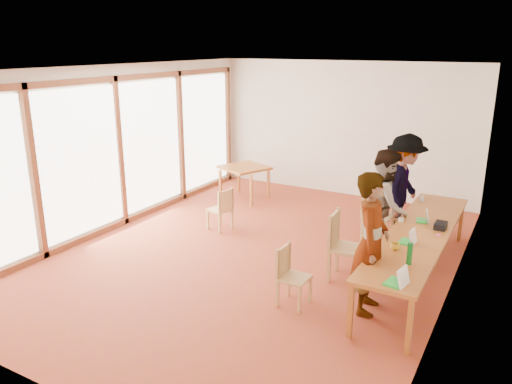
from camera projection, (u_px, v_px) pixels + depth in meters
ground at (257, 253)px, 8.31m from camera, size 8.00×8.00×0.00m
wall_back at (344, 129)px, 11.22m from camera, size 6.00×0.10×3.00m
wall_front at (43, 256)px, 4.54m from camera, size 6.00×0.10×3.00m
wall_right at (459, 193)px, 6.47m from camera, size 0.10×8.00×3.00m
window_wall at (119, 147)px, 9.27m from camera, size 0.10×8.00×3.00m
ceiling at (258, 67)px, 7.44m from camera, size 6.00×8.00×0.04m
communal_table at (419, 235)px, 7.19m from camera, size 0.80×4.00×0.75m
side_table at (245, 170)px, 11.01m from camera, size 0.90×0.90×0.75m
chair_near at (289, 269)px, 6.59m from camera, size 0.38×0.38×0.43m
chair_mid at (340, 239)px, 7.28m from camera, size 0.50×0.50×0.54m
chair_far at (382, 209)px, 8.91m from camera, size 0.47×0.47×0.45m
chair_empty at (372, 207)px, 8.66m from camera, size 0.49×0.49×0.54m
chair_spare at (223, 205)px, 9.20m from camera, size 0.45×0.45×0.43m
person_near at (371, 243)px, 6.30m from camera, size 0.54×0.74×1.86m
person_mid at (386, 206)px, 7.85m from camera, size 0.86×1.01×1.81m
person_far at (404, 188)px, 8.68m from camera, size 0.72×1.23×1.89m
laptop_near at (399, 280)px, 5.60m from camera, size 0.26×0.29×0.22m
laptop_mid at (410, 239)px, 6.76m from camera, size 0.22×0.25×0.20m
laptop_far at (425, 218)px, 7.59m from camera, size 0.23×0.25×0.19m
yellow_mug at (395, 247)px, 6.53m from camera, size 0.16×0.16×0.10m
green_bottle at (410, 254)px, 6.09m from camera, size 0.07×0.07×0.28m
clear_glass at (422, 199)px, 8.57m from camera, size 0.07×0.07×0.09m
condiment_cup at (401, 220)px, 7.59m from camera, size 0.08×0.08×0.06m
pink_phone at (438, 235)px, 7.04m from camera, size 0.05×0.10×0.01m
black_pouch at (441, 226)px, 7.31m from camera, size 0.16×0.26×0.09m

